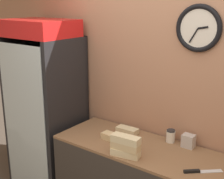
% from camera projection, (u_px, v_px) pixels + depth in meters
% --- Properties ---
extents(wall_back, '(5.20, 0.10, 2.70)m').
position_uv_depth(wall_back, '(171.00, 90.00, 2.95)').
color(wall_back, '#AD7A5B').
rests_on(wall_back, ground_plane).
extents(beverage_cooler, '(0.77, 0.63, 1.98)m').
position_uv_depth(beverage_cooler, '(49.00, 99.00, 3.58)').
color(beverage_cooler, black).
rests_on(beverage_cooler, ground_plane).
extents(sandwich_stack_bottom, '(0.27, 0.14, 0.06)m').
position_uv_depth(sandwich_stack_bottom, '(126.00, 153.00, 2.67)').
color(sandwich_stack_bottom, beige).
rests_on(sandwich_stack_bottom, prep_counter).
extents(sandwich_stack_middle, '(0.26, 0.12, 0.06)m').
position_uv_depth(sandwich_stack_middle, '(126.00, 146.00, 2.66)').
color(sandwich_stack_middle, tan).
rests_on(sandwich_stack_middle, sandwich_stack_bottom).
extents(sandwich_stack_top, '(0.26, 0.12, 0.06)m').
position_uv_depth(sandwich_stack_top, '(126.00, 139.00, 2.64)').
color(sandwich_stack_top, beige).
rests_on(sandwich_stack_top, sandwich_stack_middle).
extents(sandwich_flat_left, '(0.22, 0.11, 0.06)m').
position_uv_depth(sandwich_flat_left, '(127.00, 130.00, 3.14)').
color(sandwich_flat_left, beige).
rests_on(sandwich_flat_left, prep_counter).
extents(sandwich_flat_right, '(0.23, 0.11, 0.06)m').
position_uv_depth(sandwich_flat_right, '(113.00, 137.00, 2.97)').
color(sandwich_flat_right, tan).
rests_on(sandwich_flat_right, prep_counter).
extents(chefs_knife, '(0.25, 0.23, 0.02)m').
position_uv_depth(chefs_knife, '(198.00, 171.00, 2.43)').
color(chefs_knife, silver).
rests_on(chefs_knife, prep_counter).
extents(condiment_jar, '(0.09, 0.09, 0.12)m').
position_uv_depth(condiment_jar, '(171.00, 136.00, 2.94)').
color(condiment_jar, silver).
rests_on(condiment_jar, prep_counter).
extents(napkin_dispenser, '(0.11, 0.09, 0.12)m').
position_uv_depth(napkin_dispenser, '(188.00, 141.00, 2.83)').
color(napkin_dispenser, '#B7B2AD').
rests_on(napkin_dispenser, prep_counter).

